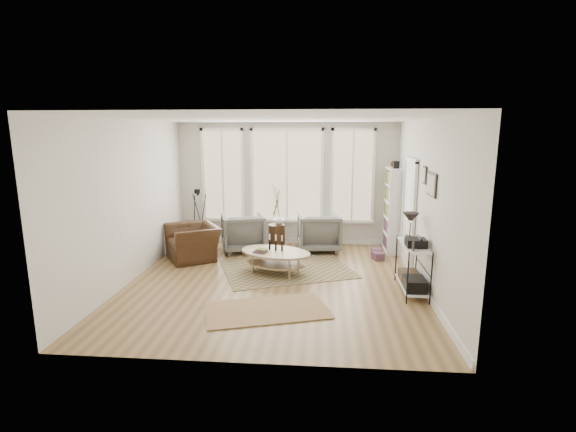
# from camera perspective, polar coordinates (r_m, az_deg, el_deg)

# --- Properties ---
(room) EXTENTS (5.50, 5.54, 2.90)m
(room) POSITION_cam_1_polar(r_m,az_deg,el_deg) (7.34, -1.77, 1.64)
(room) COLOR olive
(room) RESTS_ON ground
(bay_window) EXTENTS (4.14, 0.12, 2.24)m
(bay_window) POSITION_cam_1_polar(r_m,az_deg,el_deg) (9.97, -0.15, 5.28)
(bay_window) COLOR #D8C28A
(bay_window) RESTS_ON ground
(door) EXTENTS (0.09, 1.06, 2.22)m
(door) POSITION_cam_1_polar(r_m,az_deg,el_deg) (8.63, 16.19, 0.61)
(door) COLOR white
(door) RESTS_ON ground
(bookcase) EXTENTS (0.31, 0.85, 2.06)m
(bookcase) POSITION_cam_1_polar(r_m,az_deg,el_deg) (9.68, 14.13, 0.84)
(bookcase) COLOR white
(bookcase) RESTS_ON ground
(low_shelf) EXTENTS (0.38, 1.08, 1.30)m
(low_shelf) POSITION_cam_1_polar(r_m,az_deg,el_deg) (7.36, 16.67, -6.15)
(low_shelf) COLOR white
(low_shelf) RESTS_ON ground
(wall_art) EXTENTS (0.04, 0.88, 0.44)m
(wall_art) POSITION_cam_1_polar(r_m,az_deg,el_deg) (7.15, 18.80, 4.42)
(wall_art) COLOR black
(wall_art) RESTS_ON ground
(rug_main) EXTENTS (2.91, 2.56, 0.01)m
(rug_main) POSITION_cam_1_polar(r_m,az_deg,el_deg) (8.34, -0.19, -7.23)
(rug_main) COLOR brown
(rug_main) RESTS_ON ground
(rug_runner) EXTENTS (2.05, 1.51, 0.01)m
(rug_runner) POSITION_cam_1_polar(r_m,az_deg,el_deg) (6.52, -2.89, -12.66)
(rug_runner) COLOR brown
(rug_runner) RESTS_ON ground
(coffee_table) EXTENTS (1.59, 1.28, 0.64)m
(coffee_table) POSITION_cam_1_polar(r_m,az_deg,el_deg) (8.01, -1.78, -5.50)
(coffee_table) COLOR tan
(coffee_table) RESTS_ON ground
(armchair_left) EXTENTS (1.17, 1.18, 0.86)m
(armchair_left) POSITION_cam_1_polar(r_m,az_deg,el_deg) (9.56, -6.19, -2.21)
(armchair_left) COLOR slate
(armchair_left) RESTS_ON ground
(armchair_right) EXTENTS (1.04, 1.06, 0.87)m
(armchair_right) POSITION_cam_1_polar(r_m,az_deg,el_deg) (9.55, 4.23, -2.18)
(armchair_right) COLOR slate
(armchair_right) RESTS_ON ground
(side_table) EXTENTS (0.38, 0.38, 1.61)m
(side_table) POSITION_cam_1_polar(r_m,az_deg,el_deg) (9.59, -1.57, -0.02)
(side_table) COLOR #382214
(side_table) RESTS_ON ground
(vase) EXTENTS (0.29, 0.29, 0.24)m
(vase) POSITION_cam_1_polar(r_m,az_deg,el_deg) (9.62, -1.25, -0.45)
(vase) COLOR silver
(vase) RESTS_ON side_table
(accent_chair) EXTENTS (1.47, 1.42, 0.73)m
(accent_chair) POSITION_cam_1_polar(r_m,az_deg,el_deg) (9.15, -12.85, -3.50)
(accent_chair) COLOR #382214
(accent_chair) RESTS_ON ground
(tripod_camera) EXTENTS (0.48, 0.48, 1.37)m
(tripod_camera) POSITION_cam_1_polar(r_m,az_deg,el_deg) (10.01, -12.09, -0.61)
(tripod_camera) COLOR black
(tripod_camera) RESTS_ON ground
(book_stack_near) EXTENTS (0.22, 0.28, 0.18)m
(book_stack_near) POSITION_cam_1_polar(r_m,az_deg,el_deg) (9.35, 12.01, -4.90)
(book_stack_near) COLOR maroon
(book_stack_near) RESTS_ON ground
(book_stack_far) EXTENTS (0.26, 0.30, 0.16)m
(book_stack_far) POSITION_cam_1_polar(r_m,az_deg,el_deg) (9.11, 12.20, -5.38)
(book_stack_far) COLOR maroon
(book_stack_far) RESTS_ON ground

